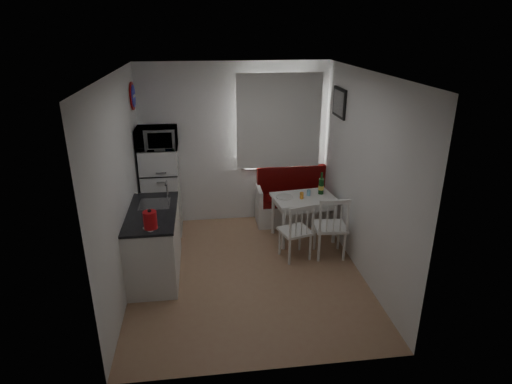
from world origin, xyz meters
TOP-DOWN VIEW (x-y plane):
  - floor at (0.00, 0.00)m, footprint 3.00×3.50m
  - ceiling at (0.00, 0.00)m, footprint 3.00×3.50m
  - wall_back at (0.00, 1.75)m, footprint 3.00×0.02m
  - wall_front at (0.00, -1.75)m, footprint 3.00×0.02m
  - wall_left at (-1.50, 0.00)m, footprint 0.02×3.50m
  - wall_right at (1.50, 0.00)m, footprint 0.02×3.50m
  - window at (0.70, 1.72)m, footprint 1.22×0.06m
  - curtain at (0.70, 1.65)m, footprint 1.35×0.02m
  - kitchen_counter at (-1.20, 0.16)m, footprint 0.62×1.32m
  - wall_sign at (-1.47, 1.45)m, footprint 0.03×0.40m
  - picture_frame at (1.48, 1.10)m, footprint 0.04×0.52m
  - bench at (0.97, 1.51)m, footprint 1.29×0.50m
  - dining_table at (0.96, 0.89)m, footprint 0.98×0.75m
  - chair_left at (0.71, 0.23)m, footprint 0.49×0.48m
  - chair_right at (1.21, 0.23)m, footprint 0.47×0.45m
  - fridge at (-1.18, 1.40)m, footprint 0.55×0.55m
  - microwave at (-1.18, 1.35)m, footprint 0.59×0.40m
  - kettle at (-1.15, -0.38)m, footprint 0.19×0.19m
  - wine_bottle at (1.25, 0.99)m, footprint 0.09×0.09m
  - drinking_glass_orange at (0.91, 0.84)m, footprint 0.06×0.06m
  - drinking_glass_blue at (1.04, 0.94)m, footprint 0.05×0.05m
  - plate at (0.66, 0.91)m, footprint 0.25×0.25m

SIDE VIEW (x-z plane):
  - floor at x=0.00m, z-range -0.01..0.01m
  - bench at x=0.97m, z-range -0.16..0.77m
  - kitchen_counter at x=-1.20m, z-range -0.12..1.04m
  - chair_left at x=0.71m, z-range 0.30..0.76m
  - chair_right at x=1.21m, z-range 0.33..0.83m
  - dining_table at x=0.96m, z-range 0.26..0.95m
  - fridge at x=-1.18m, z-range 0.00..1.38m
  - plate at x=0.66m, z-range 0.68..0.70m
  - drinking_glass_blue at x=1.04m, z-range 0.68..0.77m
  - drinking_glass_orange at x=0.91m, z-range 0.68..0.78m
  - wine_bottle at x=1.25m, z-range 0.68..1.03m
  - kettle at x=-1.15m, z-range 0.90..1.15m
  - wall_back at x=0.00m, z-range 0.00..2.60m
  - wall_front at x=0.00m, z-range 0.00..2.60m
  - wall_left at x=-1.50m, z-range 0.00..2.60m
  - wall_right at x=1.50m, z-range 0.00..2.60m
  - microwave at x=-1.18m, z-range 1.38..1.71m
  - window at x=0.70m, z-range 0.89..2.36m
  - curtain at x=0.70m, z-range 0.93..2.42m
  - picture_frame at x=1.48m, z-range 1.84..2.26m
  - wall_sign at x=-1.47m, z-range 1.95..2.35m
  - ceiling at x=0.00m, z-range 2.59..2.61m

